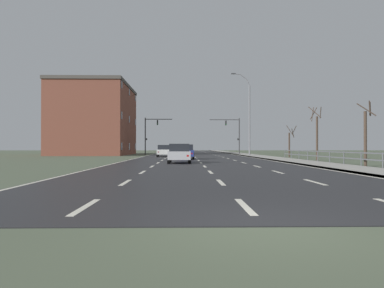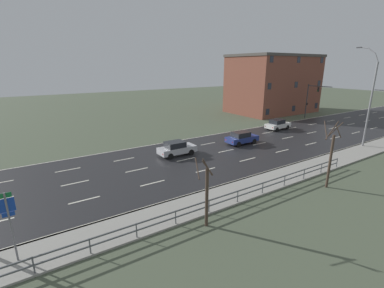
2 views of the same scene
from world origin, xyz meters
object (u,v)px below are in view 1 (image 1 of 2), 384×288
object	(u,v)px
traffic_signal_right	(234,131)
traffic_signal_left	(150,131)
car_far_right	(186,152)
car_mid_centre	(179,153)
street_lamp_midground	(248,116)
car_distant	(164,151)
brick_building	(95,120)

from	to	relation	value
traffic_signal_right	traffic_signal_left	size ratio (longest dim) A/B	1.00
car_far_right	car_mid_centre	world-z (taller)	same
traffic_signal_left	street_lamp_midground	bearing A→B (deg)	-36.56
street_lamp_midground	car_distant	xyz separation A→B (m)	(-11.55, -1.36, -4.82)
car_distant	car_far_right	bearing A→B (deg)	-76.03
traffic_signal_left	car_mid_centre	distance (m)	31.85
car_mid_centre	traffic_signal_left	bearing A→B (deg)	99.92
car_far_right	traffic_signal_right	bearing A→B (deg)	71.73
street_lamp_midground	brick_building	size ratio (longest dim) A/B	0.66
car_far_right	brick_building	xyz separation A→B (m)	(-14.98, 22.28, 4.99)
brick_building	car_distant	bearing A→B (deg)	-45.27
car_far_right	street_lamp_midground	bearing A→B (deg)	54.33
car_far_right	brick_building	bearing A→B (deg)	125.41
street_lamp_midground	traffic_signal_left	world-z (taller)	street_lamp_midground
car_far_right	car_mid_centre	xyz separation A→B (m)	(-0.53, -9.00, 0.00)
brick_building	street_lamp_midground	bearing A→B (deg)	-24.65
traffic_signal_right	car_mid_centre	world-z (taller)	traffic_signal_right
street_lamp_midground	traffic_signal_left	distance (m)	18.19
street_lamp_midground	traffic_signal_left	bearing A→B (deg)	143.44
car_distant	brick_building	size ratio (longest dim) A/B	0.24
traffic_signal_left	car_distant	xyz separation A→B (m)	(3.01, -12.15, -3.21)
street_lamp_midground	car_mid_centre	distance (m)	22.92
car_far_right	car_distant	xyz separation A→B (m)	(-2.88, 10.08, 0.00)
car_distant	brick_building	bearing A→B (deg)	132.74
brick_building	traffic_signal_left	bearing A→B (deg)	-0.35
street_lamp_midground	car_mid_centre	world-z (taller)	street_lamp_midground
car_distant	brick_building	world-z (taller)	brick_building
street_lamp_midground	car_distant	size ratio (longest dim) A/B	2.77
car_mid_centre	brick_building	bearing A→B (deg)	114.97
traffic_signal_left	car_far_right	world-z (taller)	traffic_signal_left
street_lamp_midground	car_mid_centre	size ratio (longest dim) A/B	2.81
street_lamp_midground	traffic_signal_right	distance (m)	11.53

